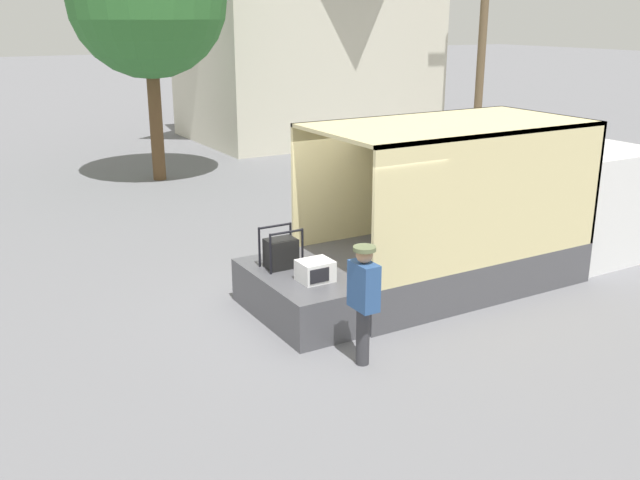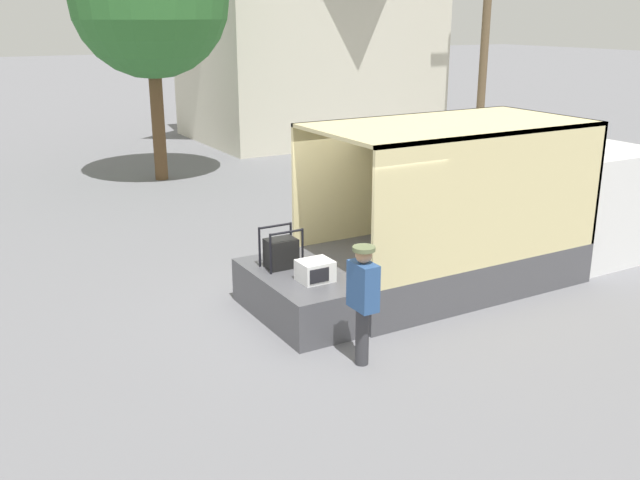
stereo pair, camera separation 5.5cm
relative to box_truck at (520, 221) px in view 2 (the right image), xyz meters
The scene contains 8 objects.
ground_plane 4.13m from the box_truck, behind, with size 160.00×160.00×0.00m, color slate.
box_truck is the anchor object (origin of this frame).
tailgate_deck 4.63m from the box_truck, behind, with size 1.14×2.30×0.70m, color #4C4C51.
microwave 4.51m from the box_truck, behind, with size 0.49×0.43×0.31m.
portable_generator 4.66m from the box_truck, behind, with size 0.58×0.43×0.64m.
worker_person 4.93m from the box_truck, 158.49° to the right, with size 0.30×0.44×1.65m.
house_backdrop 16.05m from the box_truck, 75.19° to the left, with size 8.89×6.46×8.65m.
utility_pole 13.23m from the box_truck, 51.32° to the left, with size 1.80×0.28×8.99m.
Camera 2 is at (-5.31, -8.97, 4.45)m, focal length 40.00 mm.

